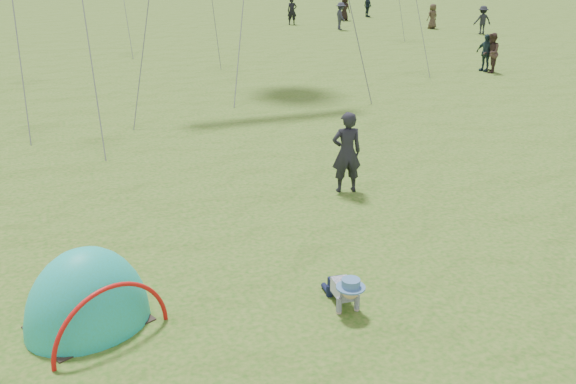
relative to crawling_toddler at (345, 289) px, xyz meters
name	(u,v)px	position (x,y,z in m)	size (l,w,h in m)	color
ground	(318,310)	(-0.42, 0.07, -0.31)	(140.00, 140.00, 0.00)	#205810
crawling_toddler	(345,289)	(0.00, 0.00, 0.00)	(0.56, 0.80, 0.62)	black
popup_tent	(90,324)	(-3.75, 0.89, -0.31)	(1.88, 1.54, 2.43)	#21A171
standing_adult	(347,152)	(2.14, 4.51, 0.61)	(0.67, 0.44, 1.84)	black
crowd_person_0	(292,11)	(12.24, 34.54, 0.59)	(0.65, 0.43, 1.80)	black
crowd_person_1	(491,53)	(14.08, 15.26, 0.54)	(0.82, 0.64, 1.69)	#3F2C29
crowd_person_2	(368,6)	(19.30, 37.04, 0.50)	(0.95, 0.40, 1.62)	black
crowd_person_3	(482,20)	(21.43, 25.88, 0.54)	(1.09, 0.63, 1.69)	black
crowd_person_4	(433,16)	(20.02, 29.25, 0.48)	(0.77, 0.50, 1.58)	#3F3225
crowd_person_10	(345,9)	(16.67, 35.55, 0.53)	(0.82, 0.53, 1.67)	black
crowd_person_14	(486,53)	(14.08, 15.63, 0.49)	(0.93, 0.39, 1.59)	#21343D
crowd_person_15	(341,16)	(14.18, 30.85, 0.55)	(1.11, 0.64, 1.72)	#2A2B37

